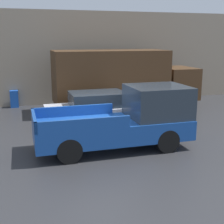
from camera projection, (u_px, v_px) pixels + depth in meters
ground_plane at (95, 142)px, 11.82m from camera, size 60.00×60.00×0.00m
building_wall at (64, 58)px, 18.32m from camera, size 28.00×0.15×5.42m
pickup_truck at (127, 120)px, 11.08m from camera, size 5.45×2.09×2.18m
car at (95, 110)px, 13.60m from camera, size 4.25×1.93×1.57m
delivery_truck at (121, 78)px, 16.80m from camera, size 7.84×2.55×3.23m
newspaper_box at (14, 99)px, 17.70m from camera, size 0.45×0.40×0.97m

